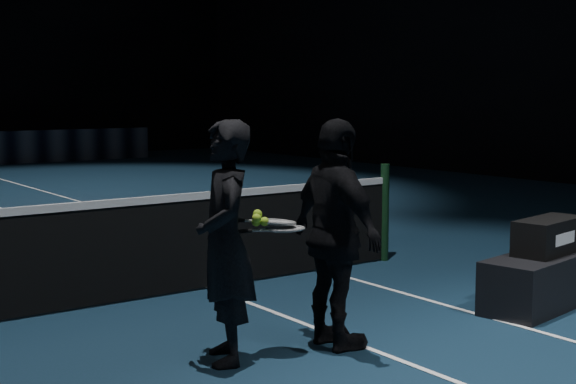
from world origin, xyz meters
name	(u,v)px	position (x,y,z in m)	size (l,w,h in m)	color
net_post_right	(385,212)	(6.40, 0.00, 0.55)	(0.10, 0.10, 1.10)	black
player_bench	(547,279)	(6.25, -2.30, 0.23)	(1.56, 0.52, 0.47)	black
racket_bag	(549,236)	(6.25, -2.30, 0.63)	(0.78, 0.33, 0.31)	black
bag_signature	(565,239)	(6.25, -2.47, 0.63)	(0.36, 0.00, 0.10)	white
player_a	(225,242)	(3.12, -1.92, 0.85)	(0.62, 0.41, 1.70)	black
player_b	(336,235)	(3.94, -2.14, 0.85)	(1.00, 0.42, 1.70)	black
racket_lower	(286,229)	(3.55, -2.04, 0.92)	(0.68, 0.22, 0.03)	black
racket_upper	(277,222)	(3.51, -1.99, 0.97)	(0.68, 0.22, 0.03)	black
tennis_balls	(260,219)	(3.36, -1.98, 1.00)	(0.12, 0.10, 0.12)	#A7D82D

